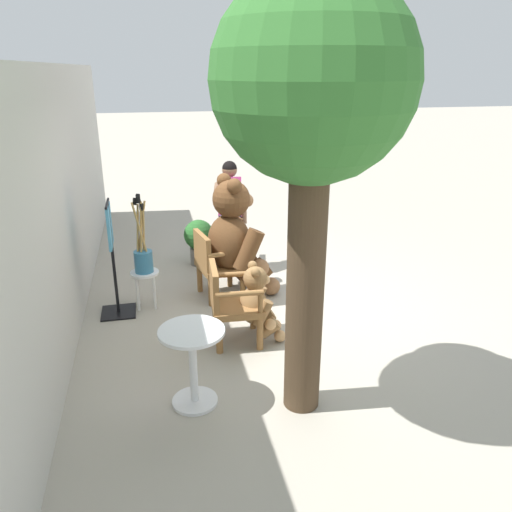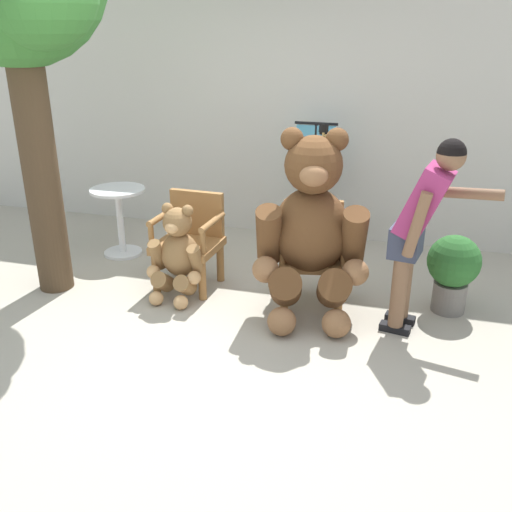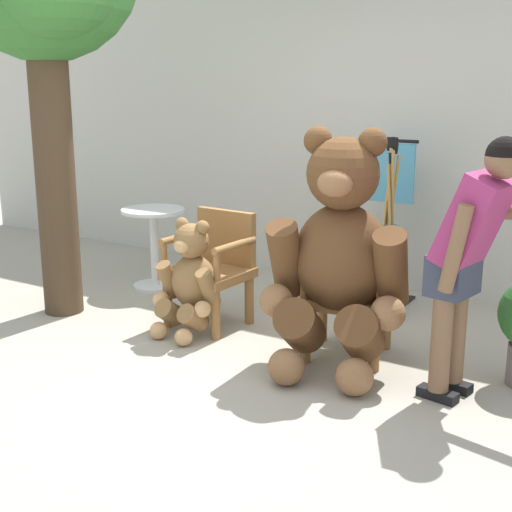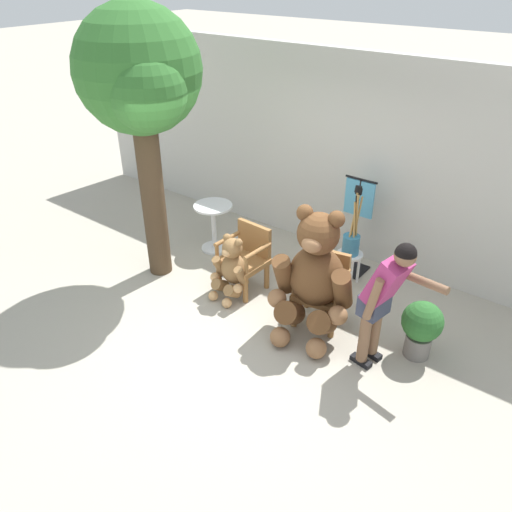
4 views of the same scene
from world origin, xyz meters
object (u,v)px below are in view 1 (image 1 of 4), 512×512
object	(u,v)px
wooden_chair_left	(231,301)
patio_tree	(315,95)
round_side_table	(193,358)
clothing_display_stand	(113,257)
white_stool	(145,280)
brush_bucket	(143,254)
potted_plant	(199,239)
teddy_bear_small	(258,303)
teddy_bear_large	(235,238)
wooden_chair_right	(216,263)
person_visitor	(230,208)

from	to	relation	value
wooden_chair_left	patio_tree	bearing A→B (deg)	-158.41
round_side_table	clothing_display_stand	world-z (taller)	clothing_display_stand
white_stool	brush_bucket	bearing A→B (deg)	16.39
patio_tree	potted_plant	world-z (taller)	patio_tree
teddy_bear_small	clothing_display_stand	world-z (taller)	clothing_display_stand
teddy_bear_large	wooden_chair_left	bearing A→B (deg)	167.27
white_stool	round_side_table	distance (m)	2.06
teddy_bear_large	round_side_table	world-z (taller)	teddy_bear_large
teddy_bear_small	potted_plant	world-z (taller)	teddy_bear_small
teddy_bear_small	white_stool	xyz separation A→B (m)	(1.04, 1.16, -0.07)
teddy_bear_small	patio_tree	world-z (taller)	patio_tree
teddy_bear_large	patio_tree	xyz separation A→B (m)	(-2.30, -0.18, 1.81)
wooden_chair_right	person_visitor	world-z (taller)	person_visitor
teddy_bear_large	potted_plant	world-z (taller)	teddy_bear_large
wooden_chair_right	teddy_bear_small	world-z (taller)	same
white_stool	potted_plant	world-z (taller)	potted_plant
wooden_chair_left	teddy_bear_small	xyz separation A→B (m)	(-0.01, -0.29, -0.04)
wooden_chair_left	potted_plant	size ratio (longest dim) A/B	1.26
clothing_display_stand	brush_bucket	bearing A→B (deg)	-70.83
wooden_chair_right	round_side_table	bearing A→B (deg)	166.87
teddy_bear_small	round_side_table	xyz separation A→B (m)	(-0.98, 0.78, 0.03)
brush_bucket	teddy_bear_small	bearing A→B (deg)	-131.86
person_visitor	brush_bucket	world-z (taller)	person_visitor
wooden_chair_right	brush_bucket	xyz separation A→B (m)	(-0.10, 0.88, 0.22)
round_side_table	white_stool	bearing A→B (deg)	10.66
teddy_bear_large	patio_tree	bearing A→B (deg)	-175.41
potted_plant	wooden_chair_left	bearing A→B (deg)	-177.99
teddy_bear_large	wooden_chair_right	bearing A→B (deg)	96.18
wooden_chair_left	patio_tree	xyz separation A→B (m)	(-1.13, -0.45, 2.11)
round_side_table	teddy_bear_small	bearing A→B (deg)	-38.56
patio_tree	clothing_display_stand	bearing A→B (deg)	38.98
person_visitor	teddy_bear_large	bearing A→B (deg)	174.81
patio_tree	potted_plant	distance (m)	4.11
clothing_display_stand	wooden_chair_left	bearing A→B (deg)	-127.18
white_stool	potted_plant	xyz separation A→B (m)	(1.28, -0.79, 0.04)
brush_bucket	potted_plant	distance (m)	1.53
wooden_chair_left	wooden_chair_right	bearing A→B (deg)	-0.06
teddy_bear_small	round_side_table	size ratio (longest dim) A/B	1.19
wooden_chair_right	brush_bucket	world-z (taller)	brush_bucket
wooden_chair_right	potted_plant	world-z (taller)	wooden_chair_right
person_visitor	round_side_table	size ratio (longest dim) A/B	2.15
wooden_chair_right	person_visitor	xyz separation A→B (m)	(0.87, -0.34, 0.46)
patio_tree	clothing_display_stand	distance (m)	3.23
teddy_bear_small	person_visitor	distance (m)	2.08
potted_plant	clothing_display_stand	size ratio (longest dim) A/B	0.50
wooden_chair_right	potted_plant	xyz separation A→B (m)	(1.18, 0.08, -0.07)
teddy_bear_large	white_stool	world-z (taller)	teddy_bear_large
teddy_bear_large	teddy_bear_small	world-z (taller)	teddy_bear_large
wooden_chair_right	white_stool	bearing A→B (deg)	96.79
wooden_chair_right	teddy_bear_small	xyz separation A→B (m)	(-1.14, -0.29, -0.04)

